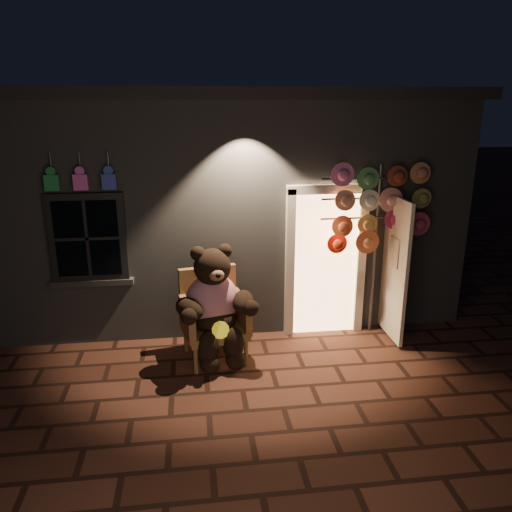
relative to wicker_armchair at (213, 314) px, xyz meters
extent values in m
plane|color=#562F20|center=(0.30, -0.92, -0.59)|extent=(60.00, 60.00, 0.00)
cube|color=slate|center=(0.30, 3.08, 1.06)|extent=(7.00, 5.00, 3.30)
cube|color=black|center=(0.30, 3.08, 2.79)|extent=(7.30, 5.30, 0.16)
cube|color=black|center=(-1.60, 0.54, 0.96)|extent=(1.00, 0.10, 1.20)
cube|color=black|center=(-1.60, 0.51, 0.96)|extent=(0.82, 0.06, 1.02)
cube|color=slate|center=(-1.60, 0.54, 0.33)|extent=(1.10, 0.14, 0.08)
cube|color=#F2B06D|center=(1.65, 0.56, 0.46)|extent=(0.92, 0.10, 2.10)
cube|color=beige|center=(1.13, 0.52, 0.46)|extent=(0.12, 0.12, 2.20)
cube|color=beige|center=(2.17, 0.52, 0.46)|extent=(0.12, 0.12, 2.20)
cube|color=beige|center=(1.65, 0.52, 1.54)|extent=(1.16, 0.12, 0.12)
cube|color=beige|center=(2.55, 0.18, 0.46)|extent=(0.05, 0.80, 2.00)
cube|color=#227D3F|center=(-1.95, 0.46, 1.71)|extent=(0.18, 0.07, 0.20)
cylinder|color=#59595E|center=(-1.95, 0.52, 1.96)|extent=(0.02, 0.02, 0.25)
cube|color=#CE54AC|center=(-1.60, 0.46, 1.71)|extent=(0.18, 0.07, 0.20)
cylinder|color=#59595E|center=(-1.60, 0.52, 1.96)|extent=(0.02, 0.02, 0.25)
cube|color=#2E40A2|center=(-1.25, 0.46, 1.71)|extent=(0.18, 0.07, 0.20)
cylinder|color=#59595E|center=(-1.25, 0.52, 1.96)|extent=(0.02, 0.02, 0.25)
cube|color=olive|center=(0.02, -0.09, -0.18)|extent=(0.90, 0.86, 0.11)
cube|color=olive|center=(-0.05, 0.23, 0.20)|extent=(0.77, 0.24, 0.77)
cube|color=olive|center=(-0.33, -0.19, 0.04)|extent=(0.22, 0.67, 0.44)
cube|color=olive|center=(0.38, -0.04, 0.04)|extent=(0.22, 0.67, 0.44)
cylinder|color=olive|center=(-0.24, -0.46, -0.41)|extent=(0.06, 0.06, 0.35)
cylinder|color=olive|center=(0.41, -0.33, -0.41)|extent=(0.06, 0.06, 0.35)
cylinder|color=olive|center=(-0.37, 0.14, -0.41)|extent=(0.06, 0.06, 0.35)
cylinder|color=olive|center=(0.28, 0.27, -0.41)|extent=(0.06, 0.06, 0.35)
ellipsoid|color=#B31338|center=(0.00, -0.05, 0.21)|extent=(0.80, 0.69, 0.73)
ellipsoid|color=black|center=(0.02, -0.13, 0.00)|extent=(0.66, 0.60, 0.35)
sphere|color=black|center=(0.01, -0.10, 0.70)|extent=(0.56, 0.56, 0.47)
sphere|color=black|center=(-0.17, -0.10, 0.88)|extent=(0.18, 0.18, 0.18)
sphere|color=black|center=(0.17, -0.03, 0.88)|extent=(0.18, 0.18, 0.18)
ellipsoid|color=#996445|center=(0.05, -0.31, 0.66)|extent=(0.21, 0.16, 0.15)
ellipsoid|color=black|center=(-0.30, -0.34, 0.24)|extent=(0.48, 0.55, 0.27)
ellipsoid|color=black|center=(0.39, -0.20, 0.24)|extent=(0.33, 0.51, 0.27)
ellipsoid|color=black|center=(-0.08, -0.46, -0.25)|extent=(0.27, 0.27, 0.45)
ellipsoid|color=black|center=(0.24, -0.40, -0.25)|extent=(0.27, 0.27, 0.45)
sphere|color=black|center=(-0.07, -0.52, -0.43)|extent=(0.25, 0.25, 0.25)
sphere|color=black|center=(0.25, -0.46, -0.43)|extent=(0.25, 0.25, 0.25)
cylinder|color=yellow|center=(0.08, -0.43, -0.02)|extent=(0.24, 0.14, 0.22)
cylinder|color=#59595E|center=(2.35, 0.46, 0.64)|extent=(0.04, 0.04, 2.46)
cylinder|color=#59595E|center=(2.08, 0.44, 1.69)|extent=(1.09, 0.03, 0.03)
cylinder|color=#59595E|center=(2.08, 0.44, 1.42)|extent=(1.09, 0.03, 0.03)
cylinder|color=#59595E|center=(2.08, 0.44, 1.14)|extent=(1.09, 0.03, 0.03)
cylinder|color=#CF69A3|center=(1.80, 0.38, 1.74)|extent=(0.31, 0.11, 0.31)
cylinder|color=#519556|center=(2.16, 0.35, 1.74)|extent=(0.31, 0.11, 0.31)
cylinder|color=brown|center=(2.53, 0.32, 1.74)|extent=(0.31, 0.11, 0.31)
cylinder|color=#C77950|center=(2.89, 0.38, 1.74)|extent=(0.31, 0.11, 0.31)
cylinder|color=#F7A176|center=(1.80, 0.35, 1.42)|extent=(0.31, 0.11, 0.31)
cylinder|color=white|center=(2.16, 0.32, 1.42)|extent=(0.31, 0.11, 0.31)
cylinder|color=#E39289|center=(2.53, 0.38, 1.42)|extent=(0.31, 0.11, 0.31)
cylinder|color=olive|center=(2.89, 0.35, 1.42)|extent=(0.31, 0.11, 0.31)
cylinder|color=orange|center=(1.80, 0.32, 1.10)|extent=(0.31, 0.11, 0.31)
cylinder|color=tan|center=(2.16, 0.38, 1.10)|extent=(0.31, 0.11, 0.31)
cylinder|color=#BC2F5F|center=(2.53, 0.35, 1.10)|extent=(0.31, 0.11, 0.31)
cylinder|color=#C34360|center=(2.89, 0.32, 1.10)|extent=(0.31, 0.11, 0.31)
cylinder|color=red|center=(1.80, 0.38, 0.78)|extent=(0.31, 0.11, 0.31)
cylinder|color=#DF7C4B|center=(2.16, 0.35, 0.78)|extent=(0.31, 0.11, 0.31)
camera|label=1|loc=(-0.21, -6.07, 2.70)|focal=35.00mm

